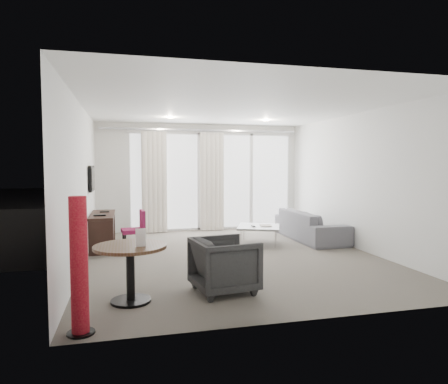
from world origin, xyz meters
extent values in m
cube|color=#5E574E|center=(0.00, 0.00, 0.00)|extent=(5.00, 6.00, 0.00)
cube|color=white|center=(0.00, 0.00, 2.60)|extent=(5.00, 6.00, 0.00)
cube|color=silver|center=(-2.50, 0.00, 1.30)|extent=(0.00, 6.00, 2.60)
cube|color=silver|center=(2.50, 0.00, 1.30)|extent=(0.00, 6.00, 2.60)
cube|color=silver|center=(0.00, -3.00, 1.30)|extent=(5.00, 0.00, 2.60)
cylinder|color=#FFE0B2|center=(-0.90, 1.60, 2.59)|extent=(0.12, 0.12, 0.02)
cylinder|color=#FFE0B2|center=(1.20, 1.60, 2.59)|extent=(0.12, 0.12, 0.02)
cylinder|color=maroon|center=(-2.26, -2.78, 0.66)|extent=(0.32, 0.32, 1.33)
imported|color=#272727|center=(-0.61, -1.88, 0.35)|extent=(0.87, 0.85, 0.70)
imported|color=#5E5D64|center=(2.07, 1.14, 0.31)|extent=(0.83, 2.12, 0.62)
cube|color=#4D4D50|center=(0.30, 4.50, -0.06)|extent=(5.60, 3.00, 0.12)
camera|label=1|loc=(-1.82, -6.73, 1.63)|focal=32.00mm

